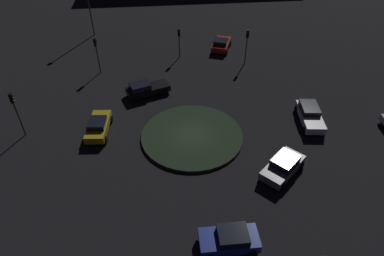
{
  "coord_description": "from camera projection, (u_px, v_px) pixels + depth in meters",
  "views": [
    {
      "loc": [
        -1.6,
        23.3,
        19.75
      ],
      "look_at": [
        0.0,
        0.0,
        1.01
      ],
      "focal_mm": 31.77,
      "sensor_mm": 36.0,
      "label": 1
    }
  ],
  "objects": [
    {
      "name": "car_yellow",
      "position": [
        98.0,
        126.0,
        30.61
      ],
      "size": [
        2.24,
        4.32,
        1.45
      ],
      "rotation": [
        0.0,
        0.0,
        4.8
      ],
      "color": "gold",
      "rests_on": "ground_plane"
    },
    {
      "name": "car_white",
      "position": [
        310.0,
        115.0,
        31.87
      ],
      "size": [
        2.18,
        4.66,
        1.47
      ],
      "rotation": [
        0.0,
        0.0,
        1.62
      ],
      "color": "white",
      "rests_on": "ground_plane"
    },
    {
      "name": "traffic_light_south_near",
      "position": [
        247.0,
        40.0,
        39.5
      ],
      "size": [
        0.36,
        0.39,
        4.22
      ],
      "rotation": [
        0.0,
        0.0,
        1.21
      ],
      "color": "#2D2D2D",
      "rests_on": "ground_plane"
    },
    {
      "name": "traffic_light_southeast",
      "position": [
        96.0,
        49.0,
        37.79
      ],
      "size": [
        0.39,
        0.38,
        4.19
      ],
      "rotation": [
        0.0,
        0.0,
        2.38
      ],
      "color": "#2D2D2D",
      "rests_on": "ground_plane"
    },
    {
      "name": "car_black",
      "position": [
        146.0,
        89.0,
        35.5
      ],
      "size": [
        4.75,
        3.72,
        1.48
      ],
      "rotation": [
        0.0,
        0.0,
        3.66
      ],
      "color": "black",
      "rests_on": "ground_plane"
    },
    {
      "name": "car_grey",
      "position": [
        283.0,
        166.0,
        26.6
      ],
      "size": [
        3.95,
        4.37,
        1.51
      ],
      "rotation": [
        0.0,
        0.0,
        0.92
      ],
      "color": "slate",
      "rests_on": "ground_plane"
    },
    {
      "name": "traffic_light_south",
      "position": [
        179.0,
        38.0,
        40.96
      ],
      "size": [
        0.33,
        0.38,
        3.7
      ],
      "rotation": [
        0.0,
        0.0,
        1.74
      ],
      "color": "#2D2D2D",
      "rests_on": "ground_plane"
    },
    {
      "name": "ground_plane",
      "position": [
        192.0,
        137.0,
        30.58
      ],
      "size": [
        117.5,
        117.5,
        0.0
      ],
      "primitive_type": "plane",
      "color": "black"
    },
    {
      "name": "traffic_light_east",
      "position": [
        15.0,
        107.0,
        28.84
      ],
      "size": [
        0.36,
        0.31,
        4.42
      ],
      "rotation": [
        0.0,
        0.0,
        -3.09
      ],
      "color": "#2D2D2D",
      "rests_on": "ground_plane"
    },
    {
      "name": "car_blue",
      "position": [
        230.0,
        239.0,
        21.55
      ],
      "size": [
        4.05,
        2.55,
        1.43
      ],
      "rotation": [
        0.0,
        0.0,
        0.17
      ],
      "color": "#1E38A5",
      "rests_on": "ground_plane"
    },
    {
      "name": "car_red",
      "position": [
        221.0,
        44.0,
        43.87
      ],
      "size": [
        2.71,
        4.16,
        1.51
      ],
      "rotation": [
        0.0,
        0.0,
        -1.76
      ],
      "color": "red",
      "rests_on": "ground_plane"
    },
    {
      "name": "roundabout_island",
      "position": [
        192.0,
        136.0,
        30.5
      ],
      "size": [
        9.13,
        9.13,
        0.26
      ],
      "primitive_type": "cylinder",
      "color": "#263823",
      "rests_on": "ground_plane"
    }
  ]
}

